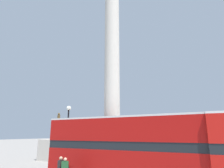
{
  "coord_description": "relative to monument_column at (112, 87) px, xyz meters",
  "views": [
    {
      "loc": [
        7.86,
        -17.51,
        3.14
      ],
      "look_at": [
        0.0,
        0.0,
        7.96
      ],
      "focal_mm": 32.0,
      "sensor_mm": 36.0,
      "label": 1
    }
  ],
  "objects": [
    {
      "name": "street_lamp",
      "position": [
        -3.7,
        -1.85,
        -4.42
      ],
      "size": [
        0.43,
        0.43,
        5.75
      ],
      "color": "black",
      "rests_on": "ground_plane"
    },
    {
      "name": "equestrian_statue",
      "position": [
        -9.04,
        3.38,
        -6.14
      ],
      "size": [
        4.09,
        3.12,
        5.8
      ],
      "rotation": [
        0.0,
        0.0,
        -0.11
      ],
      "color": "beige",
      "rests_on": "ground_plane"
    },
    {
      "name": "bus_b",
      "position": [
        2.45,
        -3.85,
        -5.28
      ],
      "size": [
        11.39,
        3.25,
        4.34
      ],
      "rotation": [
        0.0,
        0.0,
        -0.06
      ],
      "color": "#A80F0C",
      "rests_on": "ground_plane"
    },
    {
      "name": "monument_column",
      "position": [
        0.0,
        0.0,
        0.0
      ],
      "size": [
        4.48,
        4.48,
        23.32
      ],
      "color": "beige",
      "rests_on": "ground_plane"
    }
  ]
}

